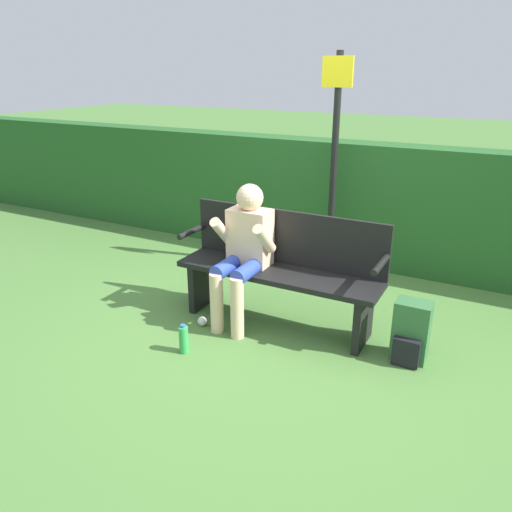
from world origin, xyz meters
The scene contains 8 objects.
ground_plane centered at (0.00, 0.00, 0.00)m, with size 40.00×40.00×0.00m, color #4C7A38.
hedge_back centered at (0.00, 1.77, 0.67)m, with size 12.00×0.37×1.34m.
park_bench centered at (0.00, 0.07, 0.50)m, with size 1.76×0.43×0.97m.
person_seated centered at (-0.28, -0.06, 0.68)m, with size 0.49×0.57×1.20m.
backpack centered at (1.13, -0.04, 0.23)m, with size 0.26×0.25×0.48m.
water_bottle centered at (-0.44, -0.76, 0.11)m, with size 0.07×0.07×0.24m.
signpost centered at (-0.03, 1.38, 1.27)m, with size 0.31×0.09×2.24m.
litter_crumple centered at (-0.55, -0.33, 0.04)m, with size 0.08×0.08×0.08m.
Camera 1 is at (1.64, -3.49, 2.10)m, focal length 35.00 mm.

